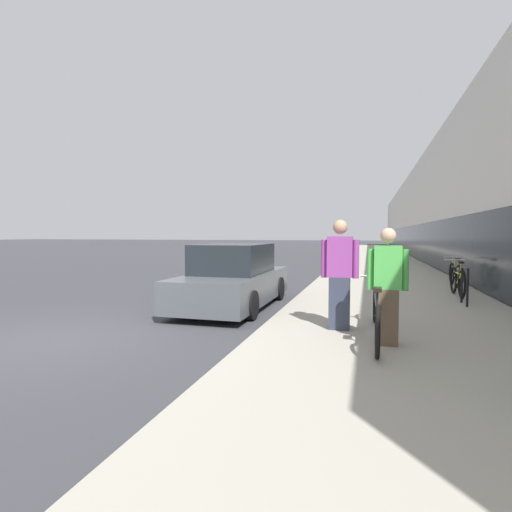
% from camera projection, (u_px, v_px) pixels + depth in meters
% --- Properties ---
extents(ground_plane, '(220.00, 220.00, 0.00)m').
position_uv_depth(ground_plane, '(55.00, 341.00, 6.43)').
color(ground_plane, '#38383D').
extents(sidewalk_slab, '(4.71, 70.00, 0.15)m').
position_uv_depth(sidewalk_slab, '(378.00, 260.00, 25.13)').
color(sidewalk_slab, '#A39E8E').
rests_on(sidewalk_slab, ground).
extents(storefront_facade, '(10.01, 70.00, 6.46)m').
position_uv_depth(storefront_facade, '(477.00, 215.00, 30.64)').
color(storefront_facade, silver).
rests_on(storefront_facade, ground).
extents(tandem_bicycle, '(0.52, 2.86, 0.86)m').
position_uv_depth(tandem_bicycle, '(376.00, 313.00, 6.06)').
color(tandem_bicycle, black).
rests_on(tandem_bicycle, sidewalk_slab).
extents(person_rider, '(0.56, 0.22, 1.66)m').
position_uv_depth(person_rider, '(387.00, 286.00, 5.64)').
color(person_rider, brown).
rests_on(person_rider, sidewalk_slab).
extents(person_bystander, '(0.61, 0.24, 1.81)m').
position_uv_depth(person_bystander, '(340.00, 274.00, 6.57)').
color(person_bystander, '#33384C').
rests_on(person_bystander, sidewalk_slab).
extents(bike_rack_hoop, '(0.05, 0.60, 0.84)m').
position_uv_depth(bike_rack_hoop, '(465.00, 282.00, 8.87)').
color(bike_rack_hoop, black).
rests_on(bike_rack_hoop, sidewalk_slab).
extents(cruiser_bike_nearest, '(0.52, 1.72, 0.91)m').
position_uv_depth(cruiser_bike_nearest, '(458.00, 281.00, 10.14)').
color(cruiser_bike_nearest, black).
rests_on(cruiser_bike_nearest, sidewalk_slab).
extents(cruiser_bike_middle, '(0.52, 1.66, 0.87)m').
position_uv_depth(cruiser_bike_middle, '(455.00, 274.00, 12.02)').
color(cruiser_bike_middle, black).
rests_on(cruiser_bike_middle, sidewalk_slab).
extents(parked_sedan_curbside, '(1.80, 4.29, 1.49)m').
position_uv_depth(parked_sedan_curbside, '(234.00, 279.00, 9.42)').
color(parked_sedan_curbside, '#4C5156').
rests_on(parked_sedan_curbside, ground).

